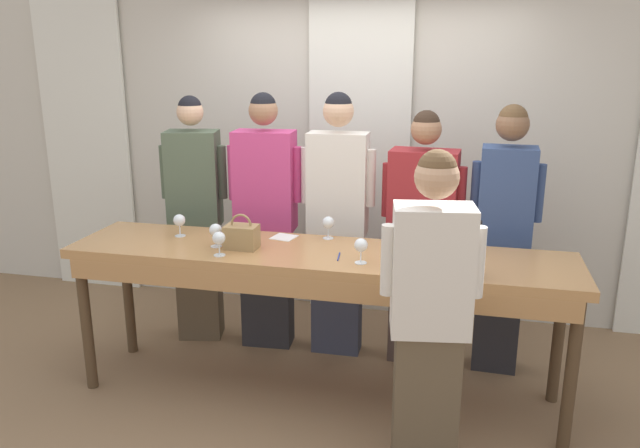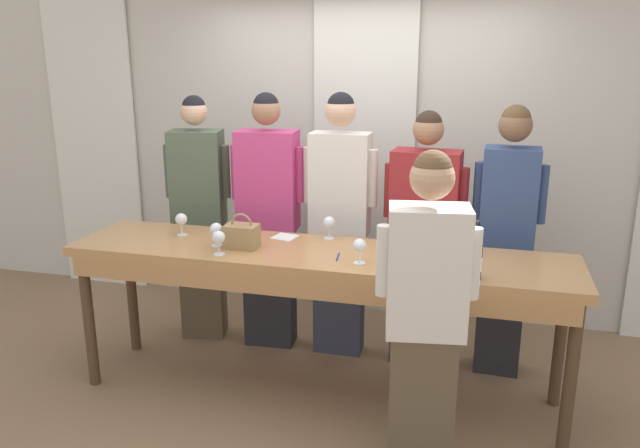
% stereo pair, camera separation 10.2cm
% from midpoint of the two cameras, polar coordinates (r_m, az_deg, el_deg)
% --- Properties ---
extents(ground_plane, '(18.00, 18.00, 0.00)m').
position_cam_midpoint_polar(ground_plane, '(4.15, -0.94, -15.19)').
color(ground_plane, '#846647').
extents(wall_back, '(12.00, 0.06, 2.80)m').
position_cam_midpoint_polar(wall_back, '(5.08, 3.14, 7.36)').
color(wall_back, beige).
rests_on(wall_back, ground_plane).
extents(curtain_panel_left, '(0.81, 0.03, 2.69)m').
position_cam_midpoint_polar(curtain_panel_left, '(5.96, -21.02, 7.04)').
color(curtain_panel_left, white).
rests_on(curtain_panel_left, ground_plane).
extents(curtain_panel_center, '(0.81, 0.03, 2.69)m').
position_cam_midpoint_polar(curtain_panel_center, '(5.02, 2.99, 6.63)').
color(curtain_panel_center, white).
rests_on(curtain_panel_center, ground_plane).
extents(tasting_bar, '(3.06, 0.66, 0.96)m').
position_cam_midpoint_polar(tasting_bar, '(3.76, -1.09, -3.94)').
color(tasting_bar, '#B27F4C').
rests_on(tasting_bar, ground_plane).
extents(wine_bottle, '(0.07, 0.07, 0.31)m').
position_cam_midpoint_polar(wine_bottle, '(3.38, 13.34, -2.98)').
color(wine_bottle, black).
rests_on(wine_bottle, tasting_bar).
extents(handbag, '(0.20, 0.14, 0.22)m').
position_cam_midpoint_polar(handbag, '(3.82, -7.95, -1.11)').
color(handbag, '#997A4C').
rests_on(handbag, tasting_bar).
extents(wine_glass_front_left, '(0.08, 0.08, 0.15)m').
position_cam_midpoint_polar(wine_glass_front_left, '(3.87, -10.27, -0.60)').
color(wine_glass_front_left, white).
rests_on(wine_glass_front_left, tasting_bar).
extents(wine_glass_front_mid, '(0.08, 0.08, 0.15)m').
position_cam_midpoint_polar(wine_glass_front_mid, '(3.97, 0.02, 0.07)').
color(wine_glass_front_mid, white).
rests_on(wine_glass_front_mid, tasting_bar).
extents(wine_glass_front_right, '(0.08, 0.08, 0.15)m').
position_cam_midpoint_polar(wine_glass_front_right, '(3.70, -10.01, -1.35)').
color(wine_glass_front_right, white).
rests_on(wine_glass_front_right, tasting_bar).
extents(wine_glass_center_left, '(0.08, 0.08, 0.15)m').
position_cam_midpoint_polar(wine_glass_center_left, '(3.42, 7.24, -2.63)').
color(wine_glass_center_left, white).
rests_on(wine_glass_center_left, tasting_bar).
extents(wine_glass_center_mid, '(0.08, 0.08, 0.15)m').
position_cam_midpoint_polar(wine_glass_center_mid, '(4.13, -13.43, 0.28)').
color(wine_glass_center_mid, white).
rests_on(wine_glass_center_mid, tasting_bar).
extents(wine_glass_center_right, '(0.08, 0.08, 0.15)m').
position_cam_midpoint_polar(wine_glass_center_right, '(3.52, 2.94, -2.03)').
color(wine_glass_center_right, white).
rests_on(wine_glass_center_right, tasting_bar).
extents(napkin, '(0.17, 0.17, 0.00)m').
position_cam_midpoint_polar(napkin, '(4.03, -4.04, -1.21)').
color(napkin, white).
rests_on(napkin, tasting_bar).
extents(pen, '(0.02, 0.14, 0.01)m').
position_cam_midpoint_polar(pen, '(3.64, 0.92, -3.00)').
color(pen, '#193399').
rests_on(pen, tasting_bar).
extents(guest_olive_jacket, '(0.48, 0.33, 1.82)m').
position_cam_midpoint_polar(guest_olive_jacket, '(4.68, -11.89, 0.49)').
color(guest_olive_jacket, brown).
rests_on(guest_olive_jacket, ground_plane).
extents(guest_pink_top, '(0.53, 0.27, 1.85)m').
position_cam_midpoint_polar(guest_pink_top, '(4.48, -5.62, 0.29)').
color(guest_pink_top, '#28282D').
rests_on(guest_pink_top, ground_plane).
extents(guest_cream_sweater, '(0.52, 0.21, 1.86)m').
position_cam_midpoint_polar(guest_cream_sweater, '(4.33, 0.94, 0.19)').
color(guest_cream_sweater, '#383D51').
rests_on(guest_cream_sweater, ground_plane).
extents(guest_striped_shirt, '(0.56, 0.28, 1.76)m').
position_cam_midpoint_polar(guest_striped_shirt, '(4.28, 8.56, -1.38)').
color(guest_striped_shirt, '#473833').
rests_on(guest_striped_shirt, ground_plane).
extents(guest_navy_coat, '(0.46, 0.26, 1.81)m').
position_cam_midpoint_polar(guest_navy_coat, '(4.26, 15.76, -1.12)').
color(guest_navy_coat, '#28282D').
rests_on(guest_navy_coat, ground_plane).
extents(host_pouring, '(0.50, 0.29, 1.70)m').
position_cam_midpoint_polar(host_pouring, '(3.10, 9.06, -8.31)').
color(host_pouring, brown).
rests_on(host_pouring, ground_plane).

